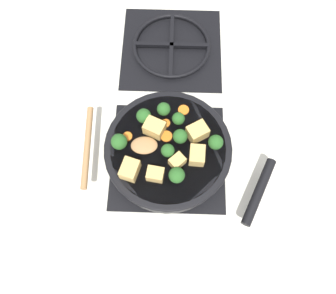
{
  "coord_description": "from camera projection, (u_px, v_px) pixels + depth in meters",
  "views": [
    {
      "loc": [
        0.01,
        -0.3,
        0.85
      ],
      "look_at": [
        0.0,
        0.0,
        0.08
      ],
      "focal_mm": 35.0,
      "sensor_mm": 36.0,
      "label": 1
    }
  ],
  "objects": [
    {
      "name": "ground_plane",
      "position": [
        168.0,
        157.0,
        0.9
      ],
      "size": [
        2.4,
        2.4,
        0.0
      ],
      "primitive_type": "plane",
      "color": "silver"
    },
    {
      "name": "front_burner_grate",
      "position": [
        168.0,
        155.0,
        0.89
      ],
      "size": [
        0.31,
        0.31,
        0.03
      ],
      "color": "black",
      "rests_on": "ground_plane"
    },
    {
      "name": "rear_burner_grate",
      "position": [
        172.0,
        47.0,
        1.02
      ],
      "size": [
        0.31,
        0.31,
        0.03
      ],
      "color": "black",
      "rests_on": "ground_plane"
    },
    {
      "name": "skillet_pan",
      "position": [
        169.0,
        150.0,
        0.85
      ],
      "size": [
        0.44,
        0.36,
        0.05
      ],
      "color": "black",
      "rests_on": "front_burner_grate"
    },
    {
      "name": "wooden_spoon",
      "position": [
        113.0,
        146.0,
        0.82
      ],
      "size": [
        0.19,
        0.22,
        0.02
      ],
      "color": "#A87A4C",
      "rests_on": "skillet_pan"
    },
    {
      "name": "tofu_cube_center_large",
      "position": [
        177.0,
        161.0,
        0.8
      ],
      "size": [
        0.05,
        0.05,
        0.03
      ],
      "primitive_type": "cube",
      "rotation": [
        0.0,
        0.0,
        3.89
      ],
      "color": "tan",
      "rests_on": "skillet_pan"
    },
    {
      "name": "tofu_cube_near_handle",
      "position": [
        155.0,
        174.0,
        0.79
      ],
      "size": [
        0.05,
        0.04,
        0.03
      ],
      "primitive_type": "cube",
      "rotation": [
        0.0,
        0.0,
        6.13
      ],
      "color": "tan",
      "rests_on": "skillet_pan"
    },
    {
      "name": "tofu_cube_east_chunk",
      "position": [
        197.0,
        132.0,
        0.83
      ],
      "size": [
        0.06,
        0.06,
        0.04
      ],
      "primitive_type": "cube",
      "rotation": [
        0.0,
        0.0,
        3.67
      ],
      "color": "tan",
      "rests_on": "skillet_pan"
    },
    {
      "name": "tofu_cube_west_chunk",
      "position": [
        130.0,
        170.0,
        0.79
      ],
      "size": [
        0.05,
        0.06,
        0.04
      ],
      "primitive_type": "cube",
      "rotation": [
        0.0,
        0.0,
        1.28
      ],
      "color": "tan",
      "rests_on": "skillet_pan"
    },
    {
      "name": "tofu_cube_back_piece",
      "position": [
        197.0,
        155.0,
        0.8
      ],
      "size": [
        0.04,
        0.05,
        0.04
      ],
      "primitive_type": "cube",
      "rotation": [
        0.0,
        0.0,
        4.65
      ],
      "color": "tan",
      "rests_on": "skillet_pan"
    },
    {
      "name": "tofu_cube_front_piece",
      "position": [
        154.0,
        128.0,
        0.83
      ],
      "size": [
        0.06,
        0.06,
        0.04
      ],
      "primitive_type": "cube",
      "rotation": [
        0.0,
        0.0,
        5.87
      ],
      "color": "tan",
      "rests_on": "skillet_pan"
    },
    {
      "name": "broccoli_floret_near_spoon",
      "position": [
        177.0,
        175.0,
        0.78
      ],
      "size": [
        0.04,
        0.04,
        0.05
      ],
      "color": "#709956",
      "rests_on": "skillet_pan"
    },
    {
      "name": "broccoli_floret_center_top",
      "position": [
        178.0,
        119.0,
        0.83
      ],
      "size": [
        0.03,
        0.03,
        0.04
      ],
      "color": "#709956",
      "rests_on": "skillet_pan"
    },
    {
      "name": "broccoli_floret_east_rim",
      "position": [
        216.0,
        142.0,
        0.81
      ],
      "size": [
        0.04,
        0.04,
        0.05
      ],
      "color": "#709956",
      "rests_on": "skillet_pan"
    },
    {
      "name": "broccoli_floret_west_rim",
      "position": [
        168.0,
        151.0,
        0.8
      ],
      "size": [
        0.03,
        0.03,
        0.04
      ],
      "color": "#709956",
      "rests_on": "skillet_pan"
    },
    {
      "name": "broccoli_floret_north_edge",
      "position": [
        144.0,
        116.0,
        0.84
      ],
      "size": [
        0.04,
        0.04,
        0.05
      ],
      "color": "#709956",
      "rests_on": "skillet_pan"
    },
    {
      "name": "broccoli_floret_south_cluster",
      "position": [
        164.0,
        109.0,
        0.84
      ],
      "size": [
        0.04,
        0.04,
        0.04
      ],
      "color": "#709956",
      "rests_on": "skillet_pan"
    },
    {
      "name": "broccoli_floret_mid_floret",
      "position": [
        180.0,
        136.0,
        0.82
      ],
      "size": [
        0.04,
        0.04,
        0.04
      ],
      "color": "#709956",
      "rests_on": "skillet_pan"
    },
    {
      "name": "broccoli_floret_small_inner",
      "position": [
        119.0,
        142.0,
        0.81
      ],
      "size": [
        0.04,
        0.04,
        0.05
      ],
      "color": "#709956",
      "rests_on": "skillet_pan"
    },
    {
      "name": "carrot_slice_orange_thin",
      "position": [
        166.0,
        136.0,
        0.84
      ],
      "size": [
        0.03,
        0.03,
        0.01
      ],
      "primitive_type": "cylinder",
      "color": "orange",
      "rests_on": "skillet_pan"
    },
    {
      "name": "carrot_slice_near_center",
      "position": [
        127.0,
        136.0,
        0.84
      ],
      "size": [
        0.02,
        0.02,
        0.01
      ],
      "primitive_type": "cylinder",
      "color": "orange",
      "rests_on": "skillet_pan"
    },
    {
      "name": "carrot_slice_edge_slice",
      "position": [
        183.0,
        110.0,
        0.87
      ],
      "size": [
        0.03,
        0.03,
        0.01
      ],
      "primitive_type": "cylinder",
      "color": "orange",
      "rests_on": "skillet_pan"
    },
    {
      "name": "carrot_slice_under_broccoli",
      "position": [
        166.0,
        123.0,
        0.85
      ],
      "size": [
        0.02,
        0.02,
        0.01
      ],
      "primitive_type": "cylinder",
      "color": "orange",
      "rests_on": "skillet_pan"
    }
  ]
}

